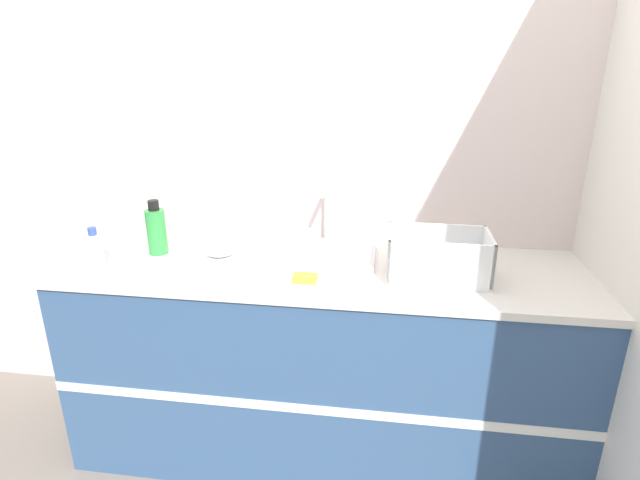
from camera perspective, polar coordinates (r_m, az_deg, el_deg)
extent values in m
cube|color=silver|center=(2.26, 1.48, 9.48)|extent=(4.53, 0.06, 2.60)
cube|color=silver|center=(2.09, 31.71, 5.64)|extent=(0.06, 2.62, 2.60)
cube|color=#33517A|center=(2.27, 0.26, -13.93)|extent=(2.13, 0.62, 0.89)
cube|color=white|center=(2.03, -0.99, -18.71)|extent=(2.13, 0.01, 0.04)
cube|color=silver|center=(2.05, 0.28, -3.26)|extent=(2.15, 0.65, 0.03)
cube|color=silver|center=(2.11, 0.18, -1.83)|extent=(0.45, 0.40, 0.02)
cylinder|color=silver|center=(2.24, 0.81, 3.03)|extent=(0.02, 0.02, 0.25)
cylinder|color=silver|center=(2.13, 0.57, 5.61)|extent=(0.02, 0.15, 0.02)
cylinder|color=#4C4C51|center=(2.20, -11.33, -1.50)|extent=(0.09, 0.09, 0.01)
cylinder|color=white|center=(2.16, -11.55, 1.47)|extent=(0.12, 0.12, 0.23)
cube|color=white|center=(1.99, 13.12, -3.97)|extent=(0.38, 0.23, 0.01)
cube|color=white|center=(1.85, 13.60, -2.80)|extent=(0.38, 0.01, 0.17)
cube|color=white|center=(2.06, 13.09, -0.43)|extent=(0.38, 0.01, 0.17)
cube|color=white|center=(1.94, 7.90, -1.30)|extent=(0.01, 0.23, 0.17)
cube|color=white|center=(1.98, 18.65, -1.79)|extent=(0.01, 0.23, 0.17)
cylinder|color=silver|center=(2.19, -24.28, -1.18)|extent=(0.06, 0.06, 0.14)
cylinder|color=#334C9E|center=(2.17, -24.60, 0.91)|extent=(0.03, 0.03, 0.03)
cylinder|color=#2D8C3D|center=(2.25, -18.18, 0.89)|extent=(0.08, 0.08, 0.19)
cylinder|color=black|center=(2.22, -18.51, 3.79)|extent=(0.05, 0.05, 0.04)
cube|color=yellow|center=(1.90, -1.73, -4.38)|extent=(0.09, 0.06, 0.02)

